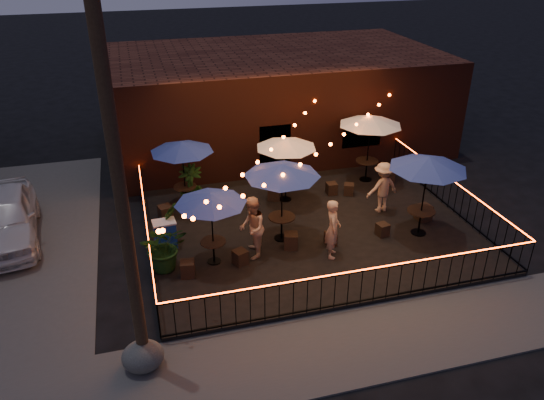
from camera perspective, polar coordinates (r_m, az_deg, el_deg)
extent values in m
plane|color=black|center=(15.48, 6.39, -6.98)|extent=(110.00, 110.00, 0.00)
cube|color=black|center=(17.01, 3.98, -3.12)|extent=(10.00, 8.00, 0.15)
cube|color=#4A4844|center=(13.15, 11.65, -14.52)|extent=(18.00, 2.50, 0.05)
cube|color=#39170F|center=(23.57, 0.06, 10.88)|extent=(14.00, 8.00, 4.00)
cube|color=black|center=(20.08, 0.25, 5.17)|extent=(1.20, 0.24, 2.20)
cube|color=black|center=(21.06, 9.54, 7.31)|extent=(1.60, 0.24, 1.20)
cylinder|color=#332315|center=(10.32, -15.79, -0.76)|extent=(0.26, 0.26, 8.00)
cube|color=black|center=(13.87, 9.46, -10.64)|extent=(10.00, 0.04, 0.04)
cube|color=black|center=(13.33, 9.76, -7.52)|extent=(10.00, 0.04, 0.04)
cube|color=red|center=(13.31, 9.77, -7.41)|extent=(10.00, 0.03, 0.02)
cube|color=black|center=(16.17, -13.06, -4.96)|extent=(0.04, 8.00, 0.04)
cube|color=black|center=(15.71, -13.41, -2.12)|extent=(0.04, 8.00, 0.04)
cube|color=red|center=(15.70, -13.42, -2.02)|extent=(0.03, 8.00, 0.02)
cube|color=black|center=(19.02, 18.39, -0.54)|extent=(0.04, 8.00, 0.04)
cube|color=black|center=(18.63, 18.80, 1.96)|extent=(0.04, 8.00, 0.04)
cube|color=red|center=(18.62, 18.81, 2.04)|extent=(0.03, 8.00, 0.02)
cylinder|color=black|center=(15.34, -6.23, -6.56)|extent=(0.40, 0.40, 0.03)
cylinder|color=black|center=(15.17, -6.29, -5.55)|extent=(0.05, 0.05, 0.65)
cylinder|color=black|center=(14.99, -6.35, -4.47)|extent=(0.72, 0.72, 0.04)
cylinder|color=black|center=(14.78, -6.43, -3.10)|extent=(0.04, 0.04, 2.17)
cone|color=navy|center=(14.32, -6.63, 0.18)|extent=(2.12, 2.12, 0.32)
cylinder|color=black|center=(18.47, -9.18, -0.49)|extent=(0.42, 0.42, 0.03)
cylinder|color=black|center=(18.32, -9.26, 0.45)|extent=(0.06, 0.06, 0.69)
cylinder|color=black|center=(18.16, -9.34, 1.45)|extent=(0.77, 0.77, 0.04)
cylinder|color=black|center=(17.98, -9.45, 2.71)|extent=(0.04, 0.04, 2.30)
cone|color=navy|center=(17.59, -9.70, 5.69)|extent=(2.70, 2.70, 0.34)
cylinder|color=black|center=(16.32, 1.03, -4.11)|extent=(0.45, 0.45, 0.03)
cylinder|color=black|center=(16.14, 1.04, -3.00)|extent=(0.06, 0.06, 0.74)
cylinder|color=black|center=(15.95, 1.05, -1.83)|extent=(0.82, 0.82, 0.04)
cylinder|color=black|center=(15.72, 1.06, -0.33)|extent=(0.05, 0.05, 2.46)
cone|color=navy|center=(15.25, 1.10, 3.25)|extent=(2.88, 2.88, 0.36)
cylinder|color=black|center=(18.61, 1.46, 0.10)|extent=(0.42, 0.42, 0.03)
cylinder|color=black|center=(18.46, 1.47, 1.02)|extent=(0.06, 0.06, 0.68)
cylinder|color=black|center=(18.31, 1.48, 2.00)|extent=(0.75, 0.75, 0.04)
cylinder|color=black|center=(18.12, 1.50, 3.24)|extent=(0.04, 0.04, 2.26)
cone|color=silver|center=(17.74, 1.54, 6.16)|extent=(2.41, 2.41, 0.33)
cylinder|color=black|center=(17.23, 15.45, -3.38)|extent=(0.47, 0.47, 0.03)
cylinder|color=black|center=(17.04, 15.60, -2.29)|extent=(0.06, 0.06, 0.76)
cylinder|color=black|center=(16.86, 15.77, -1.13)|extent=(0.85, 0.85, 0.04)
cylinder|color=black|center=(16.64, 15.98, 0.35)|extent=(0.05, 0.05, 2.55)
cone|color=navy|center=(16.18, 16.48, 3.87)|extent=(2.66, 2.66, 0.37)
cylinder|color=black|center=(20.38, 10.02, 2.21)|extent=(0.46, 0.46, 0.03)
cylinder|color=black|center=(20.23, 10.10, 3.16)|extent=(0.06, 0.06, 0.75)
cylinder|color=black|center=(20.08, 10.19, 4.17)|extent=(0.84, 0.84, 0.04)
cylinder|color=black|center=(19.90, 10.30, 5.45)|extent=(0.05, 0.05, 2.51)
cone|color=silver|center=(19.52, 10.57, 8.44)|extent=(2.34, 2.34, 0.37)
cube|color=black|center=(14.76, -9.05, -7.31)|extent=(0.43, 0.43, 0.45)
cube|color=black|center=(15.09, -3.44, -6.16)|extent=(0.47, 0.47, 0.43)
cube|color=black|center=(17.60, -11.39, -1.35)|extent=(0.50, 0.50, 0.48)
cube|color=black|center=(17.60, -5.11, -0.91)|extent=(0.43, 0.43, 0.46)
cube|color=black|center=(15.77, 2.04, -4.40)|extent=(0.49, 0.49, 0.48)
cube|color=black|center=(16.03, 6.32, -4.15)|extent=(0.37, 0.37, 0.40)
cube|color=black|center=(18.53, 0.20, 0.79)|extent=(0.53, 0.53, 0.50)
cube|color=black|center=(19.04, 6.42, 1.24)|extent=(0.36, 0.36, 0.42)
cube|color=black|center=(16.75, 11.79, -3.13)|extent=(0.40, 0.40, 0.40)
cube|color=black|center=(17.93, 15.99, -1.30)|extent=(0.48, 0.48, 0.51)
cube|color=black|center=(19.08, 8.26, 1.15)|extent=(0.45, 0.45, 0.40)
cube|color=black|center=(20.15, 12.35, 2.33)|extent=(0.46, 0.46, 0.44)
imported|color=tan|center=(15.17, 6.56, -3.08)|extent=(0.62, 0.76, 1.79)
imported|color=beige|center=(15.04, -2.17, -3.02)|extent=(0.87, 1.03, 1.87)
imported|color=tan|center=(17.88, 11.80, 1.35)|extent=(1.20, 0.79, 1.74)
imported|color=#17370B|center=(14.90, -11.51, -4.93)|extent=(1.30, 1.13, 1.42)
imported|color=#0B390B|center=(16.14, -11.22, -2.45)|extent=(0.90, 0.83, 1.31)
imported|color=#144016|center=(18.15, -8.76, 1.51)|extent=(0.92, 0.92, 1.44)
cube|color=#1B45B5|center=(16.00, -11.41, -3.73)|extent=(0.66, 0.48, 0.83)
cube|color=silver|center=(15.79, -11.55, -2.36)|extent=(0.70, 0.53, 0.05)
ellipsoid|color=#484843|center=(12.35, -13.72, -16.02)|extent=(1.03, 0.93, 0.71)
imported|color=silver|center=(18.11, -26.86, -1.71)|extent=(2.35, 4.77, 1.56)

